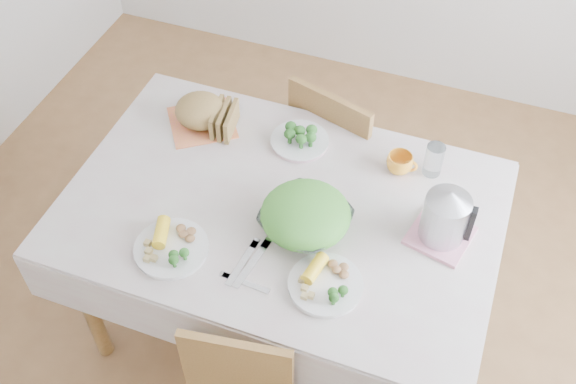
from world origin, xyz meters
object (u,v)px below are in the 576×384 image
(dinner_plate_left, at_px, (172,248))
(yellow_mug, at_px, (400,163))
(salad_bowl, at_px, (305,220))
(chair_far, at_px, (349,146))
(dining_table, at_px, (281,269))
(dinner_plate_right, at_px, (326,285))
(electric_kettle, at_px, (446,214))

(dinner_plate_left, height_order, yellow_mug, yellow_mug)
(dinner_plate_left, bearing_deg, yellow_mug, 45.01)
(salad_bowl, bearing_deg, yellow_mug, 57.54)
(chair_far, relative_size, dinner_plate_left, 3.56)
(salad_bowl, xyz_separation_m, dinner_plate_left, (-0.38, -0.25, -0.02))
(chair_far, height_order, yellow_mug, chair_far)
(dining_table, relative_size, dinner_plate_right, 5.85)
(dining_table, distance_m, chair_far, 0.67)
(dining_table, distance_m, dinner_plate_right, 0.54)
(salad_bowl, distance_m, dinner_plate_right, 0.25)
(yellow_mug, bearing_deg, dinner_plate_right, -99.22)
(chair_far, distance_m, yellow_mug, 0.56)
(dining_table, height_order, chair_far, chair_far)
(dinner_plate_left, distance_m, electric_kettle, 0.90)
(dinner_plate_left, bearing_deg, chair_far, 70.66)
(salad_bowl, height_order, dinner_plate_left, salad_bowl)
(dining_table, xyz_separation_m, chair_far, (0.07, 0.66, 0.09))
(chair_far, xyz_separation_m, yellow_mug, (0.27, -0.35, 0.33))
(salad_bowl, relative_size, dinner_plate_left, 1.15)
(electric_kettle, bearing_deg, chair_far, 148.47)
(chair_far, relative_size, electric_kettle, 4.20)
(dining_table, bearing_deg, chair_far, 83.87)
(dining_table, relative_size, salad_bowl, 4.92)
(dinner_plate_right, height_order, yellow_mug, yellow_mug)
(dinner_plate_left, relative_size, dinner_plate_right, 1.03)
(dining_table, bearing_deg, dinner_plate_left, -131.19)
(dining_table, xyz_separation_m, salad_bowl, (0.11, -0.06, 0.42))
(dining_table, bearing_deg, yellow_mug, 41.65)
(salad_bowl, bearing_deg, dining_table, 152.01)
(dining_table, xyz_separation_m, dinner_plate_left, (-0.27, -0.31, 0.40))
(chair_far, bearing_deg, electric_kettle, 145.05)
(dinner_plate_right, bearing_deg, dinner_plate_left, -175.50)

